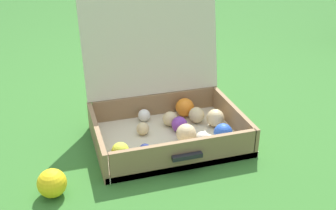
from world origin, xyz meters
name	(u,v)px	position (x,y,z in m)	size (l,w,h in m)	color
ground_plane	(171,145)	(0.00, 0.00, 0.00)	(16.00, 16.00, 0.00)	#336B28
open_suitcase	(166,109)	(0.01, 0.10, 0.11)	(0.58, 0.53, 0.53)	beige
stray_ball_on_grass	(52,183)	(-0.46, -0.18, 0.05)	(0.10, 0.10, 0.10)	yellow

